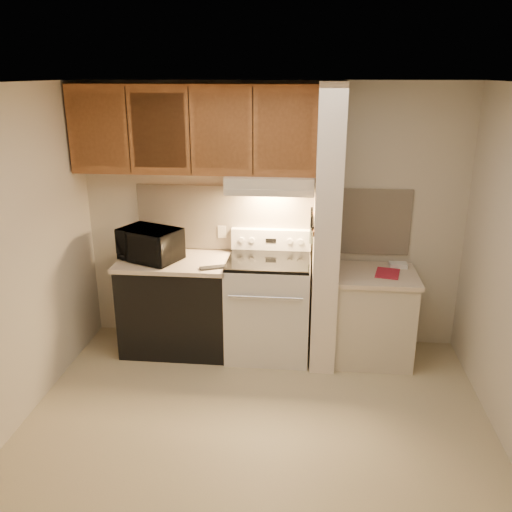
# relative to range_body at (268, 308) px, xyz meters

# --- Properties ---
(floor) EXTENTS (3.60, 3.60, 0.00)m
(floor) POSITION_rel_range_body_xyz_m (0.00, -1.16, -0.46)
(floor) COLOR #BDAE89
(floor) RESTS_ON ground
(ceiling) EXTENTS (3.60, 3.60, 0.00)m
(ceiling) POSITION_rel_range_body_xyz_m (0.00, -1.16, 2.04)
(ceiling) COLOR white
(ceiling) RESTS_ON wall_back
(wall_back) EXTENTS (3.60, 2.50, 0.02)m
(wall_back) POSITION_rel_range_body_xyz_m (0.00, 0.34, 0.79)
(wall_back) COLOR beige
(wall_back) RESTS_ON floor
(wall_left) EXTENTS (0.02, 3.00, 2.50)m
(wall_left) POSITION_rel_range_body_xyz_m (-1.80, -1.16, 0.79)
(wall_left) COLOR beige
(wall_left) RESTS_ON floor
(backsplash) EXTENTS (2.60, 0.02, 0.63)m
(backsplash) POSITION_rel_range_body_xyz_m (0.00, 0.33, 0.78)
(backsplash) COLOR beige
(backsplash) RESTS_ON wall_back
(range_body) EXTENTS (0.76, 0.65, 0.92)m
(range_body) POSITION_rel_range_body_xyz_m (0.00, 0.00, 0.00)
(range_body) COLOR silver
(range_body) RESTS_ON floor
(oven_window) EXTENTS (0.50, 0.01, 0.30)m
(oven_window) POSITION_rel_range_body_xyz_m (0.00, -0.32, 0.04)
(oven_window) COLOR black
(oven_window) RESTS_ON range_body
(oven_handle) EXTENTS (0.65, 0.02, 0.02)m
(oven_handle) POSITION_rel_range_body_xyz_m (0.00, -0.35, 0.26)
(oven_handle) COLOR silver
(oven_handle) RESTS_ON range_body
(cooktop) EXTENTS (0.74, 0.64, 0.03)m
(cooktop) POSITION_rel_range_body_xyz_m (0.00, 0.00, 0.48)
(cooktop) COLOR black
(cooktop) RESTS_ON range_body
(range_backguard) EXTENTS (0.76, 0.08, 0.20)m
(range_backguard) POSITION_rel_range_body_xyz_m (0.00, 0.28, 0.59)
(range_backguard) COLOR silver
(range_backguard) RESTS_ON range_body
(range_display) EXTENTS (0.10, 0.01, 0.04)m
(range_display) POSITION_rel_range_body_xyz_m (0.00, 0.24, 0.59)
(range_display) COLOR black
(range_display) RESTS_ON range_backguard
(range_knob_left_outer) EXTENTS (0.05, 0.02, 0.05)m
(range_knob_left_outer) POSITION_rel_range_body_xyz_m (-0.28, 0.24, 0.59)
(range_knob_left_outer) COLOR silver
(range_knob_left_outer) RESTS_ON range_backguard
(range_knob_left_inner) EXTENTS (0.05, 0.02, 0.05)m
(range_knob_left_inner) POSITION_rel_range_body_xyz_m (-0.18, 0.24, 0.59)
(range_knob_left_inner) COLOR silver
(range_knob_left_inner) RESTS_ON range_backguard
(range_knob_right_inner) EXTENTS (0.05, 0.02, 0.05)m
(range_knob_right_inner) POSITION_rel_range_body_xyz_m (0.18, 0.24, 0.59)
(range_knob_right_inner) COLOR silver
(range_knob_right_inner) RESTS_ON range_backguard
(range_knob_right_outer) EXTENTS (0.05, 0.02, 0.05)m
(range_knob_right_outer) POSITION_rel_range_body_xyz_m (0.28, 0.24, 0.59)
(range_knob_right_outer) COLOR silver
(range_knob_right_outer) RESTS_ON range_backguard
(dishwasher_front) EXTENTS (1.00, 0.63, 0.87)m
(dishwasher_front) POSITION_rel_range_body_xyz_m (-0.88, 0.01, -0.03)
(dishwasher_front) COLOR black
(dishwasher_front) RESTS_ON floor
(left_countertop) EXTENTS (1.04, 0.67, 0.04)m
(left_countertop) POSITION_rel_range_body_xyz_m (-0.88, 0.01, 0.43)
(left_countertop) COLOR beige
(left_countertop) RESTS_ON dishwasher_front
(spoon_rest) EXTENTS (0.25, 0.16, 0.02)m
(spoon_rest) POSITION_rel_range_body_xyz_m (-0.48, -0.19, 0.46)
(spoon_rest) COLOR black
(spoon_rest) RESTS_ON left_countertop
(teal_jar) EXTENTS (0.08, 0.08, 0.09)m
(teal_jar) POSITION_rel_range_body_xyz_m (-1.23, 0.23, 0.49)
(teal_jar) COLOR #295E5F
(teal_jar) RESTS_ON left_countertop
(outlet) EXTENTS (0.08, 0.01, 0.12)m
(outlet) POSITION_rel_range_body_xyz_m (-0.48, 0.32, 0.64)
(outlet) COLOR beige
(outlet) RESTS_ON backsplash
(microwave) EXTENTS (0.64, 0.55, 0.30)m
(microwave) POSITION_rel_range_body_xyz_m (-1.10, -0.01, 0.60)
(microwave) COLOR black
(microwave) RESTS_ON left_countertop
(partition_pillar) EXTENTS (0.22, 0.70, 2.50)m
(partition_pillar) POSITION_rel_range_body_xyz_m (0.51, -0.01, 0.79)
(partition_pillar) COLOR white
(partition_pillar) RESTS_ON floor
(pillar_trim) EXTENTS (0.01, 0.70, 0.04)m
(pillar_trim) POSITION_rel_range_body_xyz_m (0.39, -0.01, 0.84)
(pillar_trim) COLOR brown
(pillar_trim) RESTS_ON partition_pillar
(knife_strip) EXTENTS (0.02, 0.42, 0.04)m
(knife_strip) POSITION_rel_range_body_xyz_m (0.39, -0.06, 0.86)
(knife_strip) COLOR black
(knife_strip) RESTS_ON partition_pillar
(knife_blade_a) EXTENTS (0.01, 0.03, 0.16)m
(knife_blade_a) POSITION_rel_range_body_xyz_m (0.38, -0.21, 0.76)
(knife_blade_a) COLOR silver
(knife_blade_a) RESTS_ON knife_strip
(knife_handle_a) EXTENTS (0.02, 0.02, 0.10)m
(knife_handle_a) POSITION_rel_range_body_xyz_m (0.38, -0.22, 0.91)
(knife_handle_a) COLOR black
(knife_handle_a) RESTS_ON knife_strip
(knife_blade_b) EXTENTS (0.01, 0.04, 0.18)m
(knife_blade_b) POSITION_rel_range_body_xyz_m (0.38, -0.12, 0.75)
(knife_blade_b) COLOR silver
(knife_blade_b) RESTS_ON knife_strip
(knife_handle_b) EXTENTS (0.02, 0.02, 0.10)m
(knife_handle_b) POSITION_rel_range_body_xyz_m (0.38, -0.14, 0.91)
(knife_handle_b) COLOR black
(knife_handle_b) RESTS_ON knife_strip
(knife_blade_c) EXTENTS (0.01, 0.04, 0.20)m
(knife_blade_c) POSITION_rel_range_body_xyz_m (0.38, -0.06, 0.74)
(knife_blade_c) COLOR silver
(knife_blade_c) RESTS_ON knife_strip
(knife_handle_c) EXTENTS (0.02, 0.02, 0.10)m
(knife_handle_c) POSITION_rel_range_body_xyz_m (0.38, -0.06, 0.91)
(knife_handle_c) COLOR black
(knife_handle_c) RESTS_ON knife_strip
(knife_blade_d) EXTENTS (0.01, 0.04, 0.16)m
(knife_blade_d) POSITION_rel_range_body_xyz_m (0.38, 0.04, 0.76)
(knife_blade_d) COLOR silver
(knife_blade_d) RESTS_ON knife_strip
(knife_handle_d) EXTENTS (0.02, 0.02, 0.10)m
(knife_handle_d) POSITION_rel_range_body_xyz_m (0.38, 0.03, 0.91)
(knife_handle_d) COLOR black
(knife_handle_d) RESTS_ON knife_strip
(knife_blade_e) EXTENTS (0.01, 0.04, 0.18)m
(knife_blade_e) POSITION_rel_range_body_xyz_m (0.38, 0.09, 0.75)
(knife_blade_e) COLOR silver
(knife_blade_e) RESTS_ON knife_strip
(knife_handle_e) EXTENTS (0.02, 0.02, 0.10)m
(knife_handle_e) POSITION_rel_range_body_xyz_m (0.38, 0.09, 0.91)
(knife_handle_e) COLOR black
(knife_handle_e) RESTS_ON knife_strip
(oven_mitt) EXTENTS (0.03, 0.10, 0.24)m
(oven_mitt) POSITION_rel_range_body_xyz_m (0.38, 0.17, 0.73)
(oven_mitt) COLOR gray
(oven_mitt) RESTS_ON partition_pillar
(right_cab_base) EXTENTS (0.70, 0.60, 0.81)m
(right_cab_base) POSITION_rel_range_body_xyz_m (0.97, -0.01, -0.06)
(right_cab_base) COLOR beige
(right_cab_base) RESTS_ON floor
(right_countertop) EXTENTS (0.74, 0.64, 0.04)m
(right_countertop) POSITION_rel_range_body_xyz_m (0.97, -0.01, 0.37)
(right_countertop) COLOR beige
(right_countertop) RESTS_ON right_cab_base
(red_folder) EXTENTS (0.25, 0.31, 0.01)m
(red_folder) POSITION_rel_range_body_xyz_m (1.07, -0.01, 0.39)
(red_folder) COLOR #A91C30
(red_folder) RESTS_ON right_countertop
(white_box) EXTENTS (0.16, 0.11, 0.04)m
(white_box) POSITION_rel_range_body_xyz_m (1.19, 0.17, 0.41)
(white_box) COLOR white
(white_box) RESTS_ON right_countertop
(range_hood) EXTENTS (0.78, 0.44, 0.15)m
(range_hood) POSITION_rel_range_body_xyz_m (0.00, 0.12, 1.17)
(range_hood) COLOR beige
(range_hood) RESTS_ON upper_cabinets
(hood_lip) EXTENTS (0.78, 0.04, 0.06)m
(hood_lip) POSITION_rel_range_body_xyz_m (0.00, -0.08, 1.12)
(hood_lip) COLOR beige
(hood_lip) RESTS_ON range_hood
(upper_cabinets) EXTENTS (2.18, 0.33, 0.77)m
(upper_cabinets) POSITION_rel_range_body_xyz_m (-0.69, 0.17, 1.62)
(upper_cabinets) COLOR brown
(upper_cabinets) RESTS_ON wall_back
(cab_door_a) EXTENTS (0.46, 0.01, 0.63)m
(cab_door_a) POSITION_rel_range_body_xyz_m (-1.51, 0.01, 1.62)
(cab_door_a) COLOR brown
(cab_door_a) RESTS_ON upper_cabinets
(cab_gap_a) EXTENTS (0.01, 0.01, 0.73)m
(cab_gap_a) POSITION_rel_range_body_xyz_m (-1.23, 0.01, 1.62)
(cab_gap_a) COLOR black
(cab_gap_a) RESTS_ON upper_cabinets
(cab_door_b) EXTENTS (0.46, 0.01, 0.63)m
(cab_door_b) POSITION_rel_range_body_xyz_m (-0.96, 0.01, 1.62)
(cab_door_b) COLOR brown
(cab_door_b) RESTS_ON upper_cabinets
(cab_gap_b) EXTENTS (0.01, 0.01, 0.73)m
(cab_gap_b) POSITION_rel_range_body_xyz_m (-0.69, 0.01, 1.62)
(cab_gap_b) COLOR black
(cab_gap_b) RESTS_ON upper_cabinets
(cab_door_c) EXTENTS (0.46, 0.01, 0.63)m
(cab_door_c) POSITION_rel_range_body_xyz_m (-0.42, 0.01, 1.62)
(cab_door_c) COLOR brown
(cab_door_c) RESTS_ON upper_cabinets
(cab_gap_c) EXTENTS (0.01, 0.01, 0.73)m
(cab_gap_c) POSITION_rel_range_body_xyz_m (-0.14, 0.01, 1.62)
(cab_gap_c) COLOR black
(cab_gap_c) RESTS_ON upper_cabinets
(cab_door_d) EXTENTS (0.46, 0.01, 0.63)m
(cab_door_d) POSITION_rel_range_body_xyz_m (0.13, 0.01, 1.62)
(cab_door_d) COLOR brown
(cab_door_d) RESTS_ON upper_cabinets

